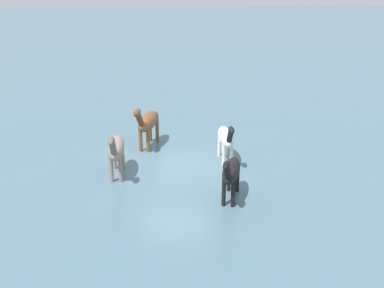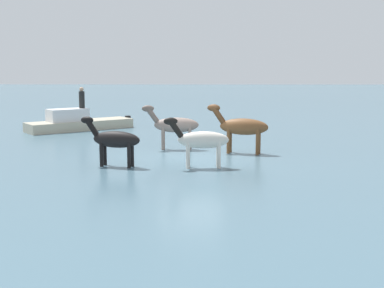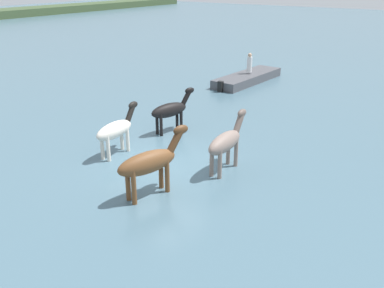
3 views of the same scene
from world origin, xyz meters
The scene contains 5 objects.
ground_plane centered at (0.00, 0.00, 0.00)m, with size 157.92×157.92×0.00m, color #476675.
horse_mid_herd centered at (-0.39, 2.00, 1.00)m, with size 2.34×0.63×1.81m.
horse_rear_stallion centered at (0.75, -2.08, 1.06)m, with size 2.47×0.62×1.93m.
horse_lead centered at (2.73, 1.81, 0.99)m, with size 2.31×0.99×1.79m.
horse_dark_mare centered at (-2.08, -1.07, 1.11)m, with size 2.60×1.13×2.02m.
Camera 1 is at (15.86, -0.02, 7.04)m, focal length 42.36 mm.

